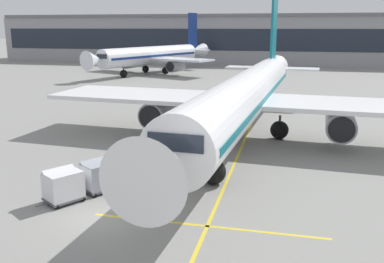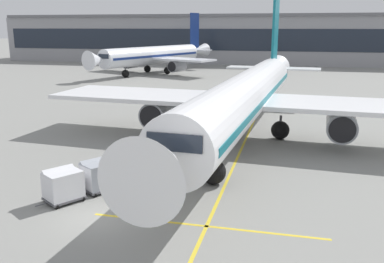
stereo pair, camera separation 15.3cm
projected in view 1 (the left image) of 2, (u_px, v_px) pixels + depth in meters
name	position (u px, v px, depth m)	size (l,w,h in m)	color
ground_plane	(100.00, 217.00, 22.10)	(600.00, 600.00, 0.00)	gray
parked_airplane	(247.00, 95.00, 36.54)	(35.73, 45.57, 15.45)	white
belt_loader	(153.00, 164.00, 27.80)	(4.20, 4.85, 3.25)	#A3A8B2
baggage_cart_lead	(99.00, 175.00, 25.49)	(2.43, 2.72, 1.91)	#515156
baggage_cart_second	(63.00, 185.00, 23.88)	(2.43, 2.72, 1.91)	#515156
ground_crew_by_loader	(106.00, 178.00, 25.03)	(0.40, 0.50, 1.74)	#333847
ground_crew_by_carts	(151.00, 166.00, 27.02)	(0.35, 0.55, 1.74)	#333847
ground_crew_marshaller	(93.00, 174.00, 25.68)	(0.30, 0.57, 1.74)	black
ground_crew_wingwalker	(156.00, 162.00, 28.02)	(0.52, 0.38, 1.74)	#514C42
safety_cone_engine_keepout	(183.00, 142.00, 35.14)	(0.61, 0.61, 0.69)	black
apron_guidance_line_lead_in	(244.00, 141.00, 36.72)	(0.20, 110.00, 0.01)	yellow
apron_guidance_line_stop_bar	(207.00, 226.00, 21.12)	(12.00, 0.20, 0.01)	yellow
terminal_building	(230.00, 39.00, 117.48)	(128.99, 18.94, 12.88)	#939399
distant_airplane	(153.00, 56.00, 88.91)	(27.45, 35.46, 12.77)	silver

